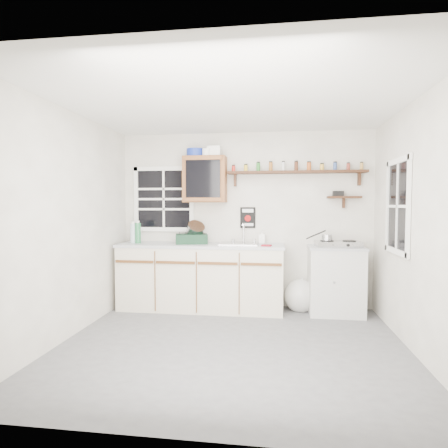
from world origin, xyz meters
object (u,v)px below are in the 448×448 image
object	(u,v)px
main_cabinet	(201,276)
upper_cabinet	(205,179)
right_cabinet	(335,280)
dish_rack	(193,236)
spice_shelf	(296,171)
hotplate	(338,244)

from	to	relation	value
main_cabinet	upper_cabinet	size ratio (longest dim) A/B	3.55
upper_cabinet	main_cabinet	bearing A→B (deg)	-103.68
right_cabinet	main_cabinet	bearing A→B (deg)	-179.21
main_cabinet	dish_rack	distance (m)	0.58
dish_rack	spice_shelf	bearing A→B (deg)	-7.28
right_cabinet	spice_shelf	bearing A→B (deg)	160.44
upper_cabinet	spice_shelf	world-z (taller)	upper_cabinet
dish_rack	right_cabinet	bearing A→B (deg)	-14.51
main_cabinet	hotplate	xyz separation A→B (m)	(1.86, 0.01, 0.49)
upper_cabinet	right_cabinet	bearing A→B (deg)	-3.76
spice_shelf	dish_rack	size ratio (longest dim) A/B	3.77
upper_cabinet	dish_rack	bearing A→B (deg)	-149.25
upper_cabinet	hotplate	xyz separation A→B (m)	(1.82, -0.14, -0.88)
upper_cabinet	hotplate	size ratio (longest dim) A/B	1.07
upper_cabinet	dish_rack	size ratio (longest dim) A/B	1.28
dish_rack	hotplate	size ratio (longest dim) A/B	0.83
dish_rack	hotplate	distance (m)	1.99
hotplate	main_cabinet	bearing A→B (deg)	174.52
hotplate	spice_shelf	bearing A→B (deg)	153.70
spice_shelf	main_cabinet	bearing A→B (deg)	-170.74
main_cabinet	upper_cabinet	bearing A→B (deg)	76.32
upper_cabinet	spice_shelf	distance (m)	1.28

